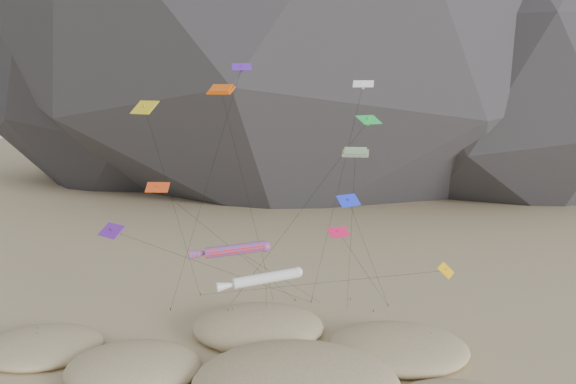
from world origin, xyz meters
name	(u,v)px	position (x,y,z in m)	size (l,w,h in m)	color
kite_stakes	(289,304)	(2.24, 24.15, 0.15)	(25.00, 6.86, 0.30)	#3F2D1E
rainbow_tube_kite	(233,250)	(-2.49, 11.44, 10.34)	(12.36, 14.61, 11.16)	#FF1A1D
white_tube_kite	(262,279)	(0.49, 7.98, 8.82)	(7.30, 14.97, 9.58)	silver
orange_parafoil	(221,92)	(-4.05, 16.98, 24.46)	(5.93, 9.88, 25.23)	#DF550B
multi_parafoil	(355,155)	(8.51, 11.98, 19.03)	(2.45, 11.67, 19.70)	orange
delta_kites	(274,174)	(1.28, 11.66, 17.28)	(31.47, 20.75, 27.04)	white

